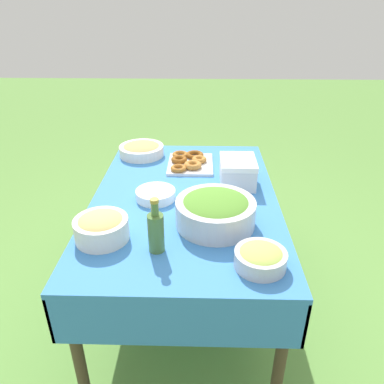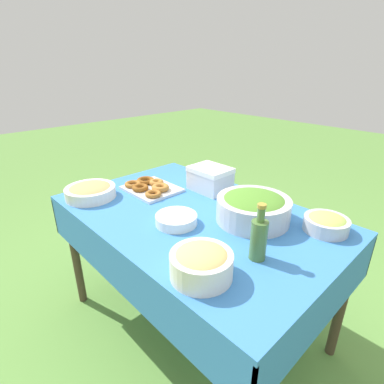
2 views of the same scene
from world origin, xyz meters
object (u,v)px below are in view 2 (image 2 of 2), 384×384
at_px(olive_oil_bottle, 259,238).
at_px(bread_bowl, 90,191).
at_px(donut_platter, 150,187).
at_px(plate_stack, 176,219).
at_px(pasta_bowl, 201,263).
at_px(salad_bowl, 253,207).
at_px(fruit_bowl, 326,223).
at_px(cooler_box, 210,179).

xyz_separation_m(olive_oil_bottle, bread_bowl, (1.01, 0.21, -0.05)).
height_order(donut_platter, plate_stack, same).
height_order(pasta_bowl, donut_platter, pasta_bowl).
distance_m(salad_bowl, pasta_bowl, 0.50).
relative_size(olive_oil_bottle, fruit_bowl, 1.18).
xyz_separation_m(donut_platter, bread_bowl, (0.15, 0.31, 0.02)).
height_order(plate_stack, fruit_bowl, fruit_bowl).
bearing_deg(salad_bowl, donut_platter, 11.84).
bearing_deg(plate_stack, fruit_bowl, -138.74).
xyz_separation_m(salad_bowl, pasta_bowl, (-0.13, 0.49, -0.01)).
xyz_separation_m(salad_bowl, fruit_bowl, (-0.29, -0.16, -0.03)).
bearing_deg(fruit_bowl, olive_oil_bottle, 77.18).
distance_m(pasta_bowl, cooler_box, 0.82).
bearing_deg(plate_stack, pasta_bowl, 152.31).
relative_size(pasta_bowl, plate_stack, 1.14).
xyz_separation_m(pasta_bowl, fruit_bowl, (-0.17, -0.65, -0.02)).
height_order(donut_platter, fruit_bowl, fruit_bowl).
distance_m(salad_bowl, plate_stack, 0.38).
distance_m(olive_oil_bottle, fruit_bowl, 0.42).
bearing_deg(salad_bowl, bread_bowl, 29.16).
bearing_deg(fruit_bowl, pasta_bowl, 75.62).
xyz_separation_m(salad_bowl, olive_oil_bottle, (-0.20, 0.24, 0.02)).
relative_size(salad_bowl, plate_stack, 1.78).
relative_size(salad_bowl, cooler_box, 1.53).
xyz_separation_m(salad_bowl, plate_stack, (0.23, 0.30, -0.05)).
relative_size(bread_bowl, fruit_bowl, 1.41).
relative_size(plate_stack, cooler_box, 0.86).
distance_m(salad_bowl, cooler_box, 0.44).
relative_size(donut_platter, plate_stack, 1.65).
distance_m(plate_stack, olive_oil_bottle, 0.44).
relative_size(salad_bowl, donut_platter, 1.08).
bearing_deg(donut_platter, plate_stack, 159.96).
bearing_deg(plate_stack, olive_oil_bottle, -173.00).
xyz_separation_m(olive_oil_bottle, fruit_bowl, (-0.09, -0.41, -0.05)).
xyz_separation_m(donut_platter, olive_oil_bottle, (-0.87, 0.10, 0.07)).
bearing_deg(donut_platter, pasta_bowl, 156.38).
relative_size(pasta_bowl, cooler_box, 0.98).
height_order(pasta_bowl, cooler_box, cooler_box).
bearing_deg(cooler_box, fruit_bowl, -177.48).
bearing_deg(salad_bowl, cooler_box, -17.72).
height_order(salad_bowl, bread_bowl, salad_bowl).
xyz_separation_m(bread_bowl, cooler_box, (-0.40, -0.59, 0.03)).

